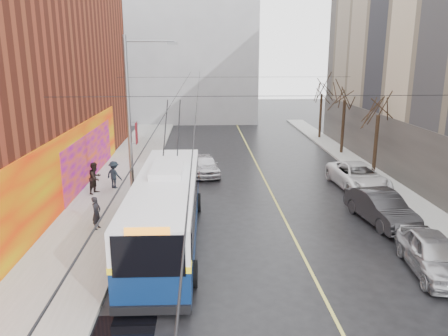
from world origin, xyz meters
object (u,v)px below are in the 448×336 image
object	(u,v)px
pedestrian_a	(96,213)
following_car	(205,165)
tree_near	(379,103)
parked_car_c	(358,176)
parked_car_b	(381,207)
pedestrian_c	(114,175)
streetlight_pole	(132,120)
trolleybus	(166,208)
tree_mid	(345,91)
tree_far	(322,86)
pedestrian_b	(95,178)
parked_car_a	(433,254)

from	to	relation	value
pedestrian_a	following_car	bearing A→B (deg)	-12.01
tree_near	parked_car_c	xyz separation A→B (m)	(-2.00, -2.62, -4.20)
tree_near	parked_car_b	bearing A→B (deg)	-109.13
tree_near	pedestrian_c	distance (m)	17.60
streetlight_pole	pedestrian_c	size ratio (longest dim) A/B	5.34
streetlight_pole	parked_car_b	bearing A→B (deg)	-10.49
trolleybus	tree_mid	bearing A→B (deg)	53.01
trolleybus	pedestrian_c	bearing A→B (deg)	116.59
tree_far	streetlight_pole	bearing A→B (deg)	-127.12
following_car	pedestrian_a	xyz separation A→B (m)	(-5.13, -9.83, 0.24)
streetlight_pole	parked_car_c	world-z (taller)	streetlight_pole
trolleybus	parked_car_c	bearing A→B (deg)	34.36
pedestrian_b	pedestrian_c	world-z (taller)	pedestrian_b
pedestrian_b	parked_car_b	bearing A→B (deg)	-83.76
streetlight_pole	parked_car_a	bearing A→B (deg)	-31.21
streetlight_pole	tree_near	xyz separation A→B (m)	(15.14, 6.00, 0.13)
pedestrian_a	pedestrian_b	size ratio (longest dim) A/B	0.84
tree_near	parked_car_a	size ratio (longest dim) A/B	1.45
tree_mid	parked_car_c	bearing A→B (deg)	-101.74
pedestrian_b	tree_near	bearing A→B (deg)	-54.98
pedestrian_b	parked_car_a	bearing A→B (deg)	-99.41
parked_car_b	pedestrian_b	bearing A→B (deg)	153.30
tree_near	tree_far	bearing A→B (deg)	90.00
tree_far	pedestrian_c	distance (m)	23.88
pedestrian_c	trolleybus	bearing A→B (deg)	147.49
tree_far	trolleybus	distance (m)	27.69
trolleybus	parked_car_a	world-z (taller)	trolleybus
parked_car_a	tree_far	bearing A→B (deg)	90.43
parked_car_c	tree_mid	bearing A→B (deg)	74.89
parked_car_c	tree_near	bearing A→B (deg)	49.30
trolleybus	parked_car_a	size ratio (longest dim) A/B	2.74
tree_near	parked_car_a	xyz separation A→B (m)	(-2.93, -13.40, -4.23)
trolleybus	tree_far	bearing A→B (deg)	61.98
tree_mid	tree_far	world-z (taller)	tree_mid
tree_mid	following_car	xyz separation A→B (m)	(-11.45, -5.89, -4.56)
trolleybus	parked_car_a	bearing A→B (deg)	-17.19
tree_far	pedestrian_b	bearing A→B (deg)	-136.06
pedestrian_a	pedestrian_c	bearing A→B (deg)	19.24
streetlight_pole	pedestrian_c	distance (m)	5.69
parked_car_a	tree_near	bearing A→B (deg)	84.20
tree_far	trolleybus	bearing A→B (deg)	-118.75
tree_near	trolleybus	world-z (taller)	tree_near
tree_mid	parked_car_a	bearing A→B (deg)	-98.17
pedestrian_a	pedestrian_c	xyz separation A→B (m)	(-0.42, 6.47, 0.06)
streetlight_pole	pedestrian_b	xyz separation A→B (m)	(-2.76, 2.76, -3.76)
tree_near	pedestrian_b	distance (m)	18.60
pedestrian_b	pedestrian_c	distance (m)	1.34
parked_car_a	pedestrian_c	distance (m)	17.95
parked_car_a	parked_car_b	bearing A→B (deg)	95.85
trolleybus	following_car	size ratio (longest dim) A/B	2.96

